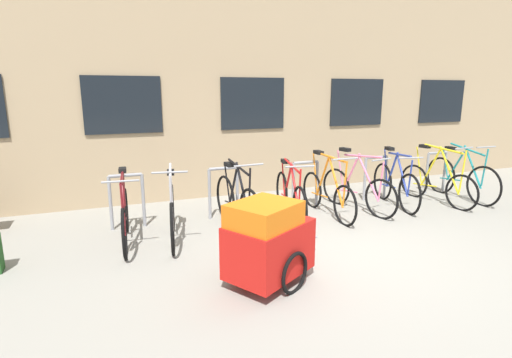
# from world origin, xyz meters

# --- Properties ---
(ground_plane) EXTENTS (42.00, 42.00, 0.00)m
(ground_plane) POSITION_xyz_m (0.00, 0.00, 0.00)
(ground_plane) COLOR gray
(storefront_building) EXTENTS (28.00, 5.05, 6.79)m
(storefront_building) POSITION_xyz_m (-0.00, 5.70, 3.40)
(storefront_building) COLOR tan
(storefront_building) RESTS_ON ground
(bike_rack) EXTENTS (6.52, 0.05, 0.84)m
(bike_rack) POSITION_xyz_m (0.49, 1.90, 0.50)
(bike_rack) COLOR gray
(bike_rack) RESTS_ON ground
(bicycle_silver) EXTENTS (0.46, 1.66, 1.07)m
(bicycle_silver) POSITION_xyz_m (-1.96, 1.20, 0.38)
(bicycle_silver) COLOR black
(bicycle_silver) RESTS_ON ground
(bicycle_maroon) EXTENTS (0.44, 1.68, 1.00)m
(bicycle_maroon) POSITION_xyz_m (-2.58, 1.31, 0.37)
(bicycle_maroon) COLOR black
(bicycle_maroon) RESTS_ON ground
(bicycle_orange) EXTENTS (0.44, 1.71, 1.06)m
(bicycle_orange) POSITION_xyz_m (0.62, 1.37, 0.38)
(bicycle_orange) COLOR black
(bicycle_orange) RESTS_ON ground
(bicycle_blue) EXTENTS (0.52, 1.65, 1.05)m
(bicycle_blue) POSITION_xyz_m (2.06, 1.41, 0.39)
(bicycle_blue) COLOR black
(bicycle_blue) RESTS_ON ground
(bicycle_pink) EXTENTS (0.50, 1.68, 1.07)m
(bicycle_pink) POSITION_xyz_m (1.25, 1.42, 0.38)
(bicycle_pink) COLOR black
(bicycle_pink) RESTS_ON ground
(bicycle_teal) EXTENTS (0.44, 1.77, 1.09)m
(bicycle_teal) POSITION_xyz_m (3.56, 1.35, 0.40)
(bicycle_teal) COLOR black
(bicycle_teal) RESTS_ON ground
(bicycle_black) EXTENTS (0.44, 1.68, 1.07)m
(bicycle_black) POSITION_xyz_m (-0.97, 1.33, 0.39)
(bicycle_black) COLOR black
(bicycle_black) RESTS_ON ground
(bicycle_red) EXTENTS (0.49, 1.75, 0.99)m
(bicycle_red) POSITION_xyz_m (-0.04, 1.42, 0.38)
(bicycle_red) COLOR black
(bicycle_red) RESTS_ON ground
(bicycle_yellow) EXTENTS (0.44, 1.68, 1.11)m
(bicycle_yellow) POSITION_xyz_m (2.90, 1.29, 0.38)
(bicycle_yellow) COLOR black
(bicycle_yellow) RESTS_ON ground
(bike_trailer) EXTENTS (1.41, 1.00, 0.93)m
(bike_trailer) POSITION_xyz_m (-1.24, -0.48, 0.48)
(bike_trailer) COLOR red
(bike_trailer) RESTS_ON ground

